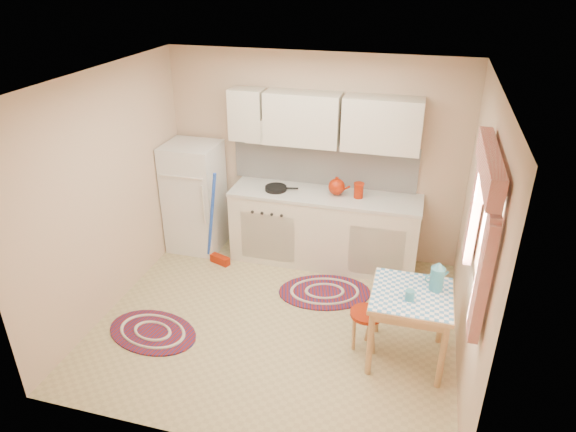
# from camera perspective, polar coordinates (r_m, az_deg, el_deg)

# --- Properties ---
(room_shell) EXTENTS (3.64, 3.60, 2.52)m
(room_shell) POSITION_cam_1_polar(r_m,az_deg,el_deg) (4.87, 1.25, 4.90)
(room_shell) COLOR tan
(room_shell) RESTS_ON ground
(fridge) EXTENTS (0.65, 0.60, 1.40)m
(fridge) POSITION_cam_1_polar(r_m,az_deg,el_deg) (6.62, -10.31, 2.08)
(fridge) COLOR silver
(fridge) RESTS_ON ground
(broom) EXTENTS (0.30, 0.21, 1.20)m
(broom) POSITION_cam_1_polar(r_m,az_deg,el_deg) (6.20, -7.85, -0.49)
(broom) COLOR blue
(broom) RESTS_ON ground
(base_cabinets) EXTENTS (2.25, 0.60, 0.88)m
(base_cabinets) POSITION_cam_1_polar(r_m,az_deg,el_deg) (6.29, 4.01, -1.53)
(base_cabinets) COLOR beige
(base_cabinets) RESTS_ON ground
(countertop) EXTENTS (2.27, 0.62, 0.04)m
(countertop) POSITION_cam_1_polar(r_m,az_deg,el_deg) (6.09, 4.14, 2.29)
(countertop) COLOR beige
(countertop) RESTS_ON base_cabinets
(frying_pan) EXTENTS (0.31, 0.31, 0.05)m
(frying_pan) POSITION_cam_1_polar(r_m,az_deg,el_deg) (6.16, -1.36, 3.09)
(frying_pan) COLOR black
(frying_pan) RESTS_ON countertop
(red_kettle) EXTENTS (0.24, 0.22, 0.22)m
(red_kettle) POSITION_cam_1_polar(r_m,az_deg,el_deg) (6.02, 5.42, 3.26)
(red_kettle) COLOR #9B1E05
(red_kettle) RESTS_ON countertop
(red_canister) EXTENTS (0.12, 0.12, 0.16)m
(red_canister) POSITION_cam_1_polar(r_m,az_deg,el_deg) (5.99, 7.85, 2.74)
(red_canister) COLOR #9B1E05
(red_canister) RESTS_ON countertop
(table) EXTENTS (0.72, 0.72, 0.72)m
(table) POSITION_cam_1_polar(r_m,az_deg,el_deg) (4.98, 13.19, -11.84)
(table) COLOR tan
(table) RESTS_ON ground
(stool) EXTENTS (0.38, 0.38, 0.42)m
(stool) POSITION_cam_1_polar(r_m,az_deg,el_deg) (5.10, 8.59, -12.42)
(stool) COLOR #9B1E05
(stool) RESTS_ON ground
(coffee_pot) EXTENTS (0.19, 0.18, 0.31)m
(coffee_pot) POSITION_cam_1_polar(r_m,az_deg,el_deg) (4.79, 16.26, -6.38)
(coffee_pot) COLOR teal
(coffee_pot) RESTS_ON table
(mug) EXTENTS (0.09, 0.09, 0.10)m
(mug) POSITION_cam_1_polar(r_m,az_deg,el_deg) (4.65, 13.38, -8.59)
(mug) COLOR teal
(mug) RESTS_ON table
(rug_center) EXTENTS (1.19, 0.95, 0.02)m
(rug_center) POSITION_cam_1_polar(r_m,az_deg,el_deg) (5.92, 4.09, -8.42)
(rug_center) COLOR maroon
(rug_center) RESTS_ON ground
(rug_left) EXTENTS (1.07, 0.82, 0.02)m
(rug_left) POSITION_cam_1_polar(r_m,az_deg,el_deg) (5.52, -14.80, -12.35)
(rug_left) COLOR maroon
(rug_left) RESTS_ON ground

